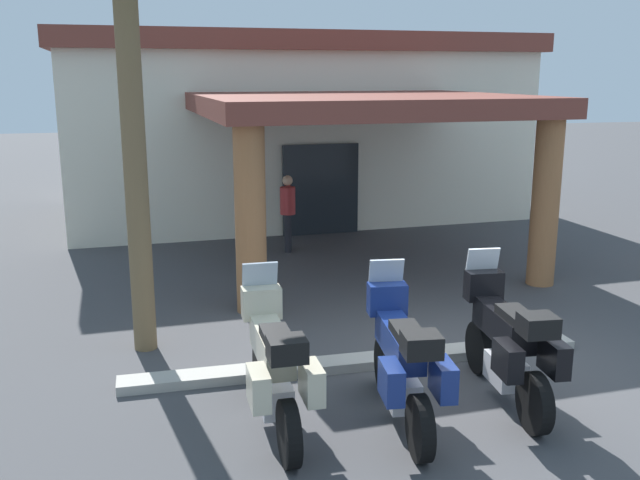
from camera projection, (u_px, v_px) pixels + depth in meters
name	position (u px, v px, depth m)	size (l,w,h in m)	color
ground_plane	(473.00, 369.00, 9.02)	(80.00, 80.00, 0.00)	#424244
motel_building	(292.00, 125.00, 18.58)	(11.93, 11.72, 4.62)	silver
motorcycle_cream	(274.00, 367.00, 7.37)	(0.70, 2.21, 1.61)	black
motorcycle_blue	(402.00, 362.00, 7.49)	(0.76, 2.21, 1.61)	black
motorcycle_black	(508.00, 343.00, 8.01)	(0.74, 2.21, 1.61)	black
pedestrian	(288.00, 208.00, 14.79)	(0.32, 0.52, 1.62)	black
curb_strip	(359.00, 362.00, 9.10)	(6.02, 0.36, 0.12)	#ADA89E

